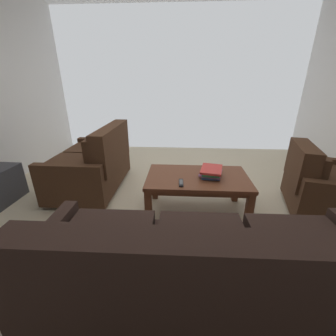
# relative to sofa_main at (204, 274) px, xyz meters

# --- Properties ---
(ground_plane) EXTENTS (5.11, 5.02, 0.01)m
(ground_plane) POSITION_rel_sofa_main_xyz_m (0.22, -1.29, -0.37)
(ground_plane) COLOR beige
(sofa_main) EXTENTS (2.10, 0.82, 0.84)m
(sofa_main) POSITION_rel_sofa_main_xyz_m (0.00, 0.00, 0.00)
(sofa_main) COLOR black
(sofa_main) RESTS_ON ground
(loveseat_near) EXTENTS (0.84, 1.27, 0.89)m
(loveseat_near) POSITION_rel_sofa_main_xyz_m (1.34, -1.74, 0.01)
(loveseat_near) COLOR black
(loveseat_near) RESTS_ON ground
(coffee_table) EXTENTS (1.12, 0.66, 0.46)m
(coffee_table) POSITION_rel_sofa_main_xyz_m (-0.04, -1.22, 0.03)
(coffee_table) COLOR brown
(coffee_table) RESTS_ON ground
(armchair_side) EXTENTS (0.96, 1.03, 0.80)m
(armchair_side) POSITION_rel_sofa_main_xyz_m (-1.45, -1.28, -0.02)
(armchair_side) COLOR black
(armchair_side) RESTS_ON ground
(book_stack) EXTENTS (0.28, 0.34, 0.10)m
(book_stack) POSITION_rel_sofa_main_xyz_m (-0.18, -1.22, 0.15)
(book_stack) COLOR #385693
(book_stack) RESTS_ON coffee_table
(tv_remote) EXTENTS (0.05, 0.16, 0.02)m
(tv_remote) POSITION_rel_sofa_main_xyz_m (0.14, -1.02, 0.11)
(tv_remote) COLOR black
(tv_remote) RESTS_ON coffee_table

